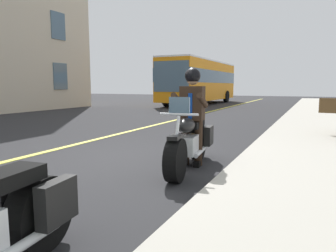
% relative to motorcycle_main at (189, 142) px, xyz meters
% --- Properties ---
extents(ground_plane, '(80.00, 80.00, 0.00)m').
position_rel_motorcycle_main_xyz_m(ground_plane, '(0.08, -1.28, -0.45)').
color(ground_plane, '#28282B').
extents(lane_center_stripe, '(60.00, 0.16, 0.01)m').
position_rel_motorcycle_main_xyz_m(lane_center_stripe, '(0.08, -3.28, -0.45)').
color(lane_center_stripe, '#E5DB4C').
rests_on(lane_center_stripe, ground_plane).
extents(motorcycle_main, '(2.22, 0.78, 1.26)m').
position_rel_motorcycle_main_xyz_m(motorcycle_main, '(0.00, 0.00, 0.00)').
color(motorcycle_main, black).
rests_on(motorcycle_main, ground_plane).
extents(rider_main, '(0.67, 0.61, 1.74)m').
position_rel_motorcycle_main_xyz_m(rider_main, '(-0.19, -0.03, 0.58)').
color(rider_main, black).
rests_on(rider_main, ground_plane).
extents(bus_near, '(11.05, 2.70, 3.30)m').
position_rel_motorcycle_main_xyz_m(bus_near, '(-17.96, -6.18, 1.42)').
color(bus_near, orange).
rests_on(bus_near, ground_plane).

